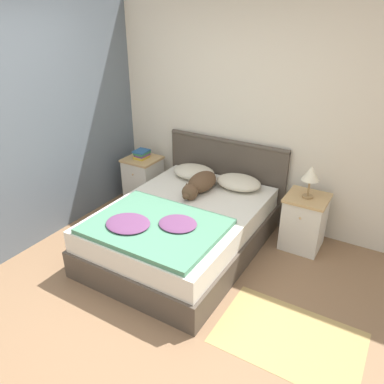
{
  "coord_description": "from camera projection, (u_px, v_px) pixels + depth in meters",
  "views": [
    {
      "loc": [
        1.71,
        -1.79,
        2.36
      ],
      "look_at": [
        -0.11,
        1.25,
        0.61
      ],
      "focal_mm": 35.0,
      "sensor_mm": 36.0,
      "label": 1
    }
  ],
  "objects": [
    {
      "name": "quilt",
      "position": [
        155.0,
        226.0,
        3.48
      ],
      "size": [
        1.22,
        0.94,
        0.08
      ],
      "color": "#4C8466",
      "rests_on": "bed"
    },
    {
      "name": "nightstand_left",
      "position": [
        143.0,
        179.0,
        4.99
      ],
      "size": [
        0.43,
        0.43,
        0.6
      ],
      "color": "silver",
      "rests_on": "ground_plane"
    },
    {
      "name": "dog",
      "position": [
        200.0,
        184.0,
        4.15
      ],
      "size": [
        0.26,
        0.68,
        0.21
      ],
      "color": "brown",
      "rests_on": "bed"
    },
    {
      "name": "nightstand_right",
      "position": [
        304.0,
        222.0,
        4.0
      ],
      "size": [
        0.43,
        0.43,
        0.6
      ],
      "color": "silver",
      "rests_on": "ground_plane"
    },
    {
      "name": "pillow_right",
      "position": [
        239.0,
        182.0,
        4.24
      ],
      "size": [
        0.52,
        0.39,
        0.14
      ],
      "color": "beige",
      "rests_on": "bed"
    },
    {
      "name": "table_lamp",
      "position": [
        311.0,
        175.0,
        3.75
      ],
      "size": [
        0.18,
        0.18,
        0.35
      ],
      "color": "#9E7A4C",
      "rests_on": "nightstand_right"
    },
    {
      "name": "pillow_left",
      "position": [
        194.0,
        172.0,
        4.52
      ],
      "size": [
        0.52,
        0.39,
        0.14
      ],
      "color": "beige",
      "rests_on": "bed"
    },
    {
      "name": "wall_side_left",
      "position": [
        69.0,
        116.0,
        4.19
      ],
      "size": [
        0.06,
        3.1,
        2.55
      ],
      "color": "slate",
      "rests_on": "ground_plane"
    },
    {
      "name": "rug",
      "position": [
        289.0,
        338.0,
        2.98
      ],
      "size": [
        1.12,
        0.76,
        0.0
      ],
      "color": "tan",
      "rests_on": "ground_plane"
    },
    {
      "name": "wall_back",
      "position": [
        239.0,
        113.0,
        4.28
      ],
      "size": [
        9.0,
        0.06,
        2.55
      ],
      "color": "beige",
      "rests_on": "ground_plane"
    },
    {
      "name": "headboard",
      "position": [
        225.0,
        175.0,
        4.62
      ],
      "size": [
        1.53,
        0.06,
        0.97
      ],
      "color": "#4C4238",
      "rests_on": "ground_plane"
    },
    {
      "name": "bed",
      "position": [
        183.0,
        229.0,
        3.96
      ],
      "size": [
        1.45,
        1.96,
        0.51
      ],
      "color": "#4C4238",
      "rests_on": "ground_plane"
    },
    {
      "name": "ground_plane",
      "position": [
        128.0,
        314.0,
        3.21
      ],
      "size": [
        16.0,
        16.0,
        0.0
      ],
      "primitive_type": "plane",
      "color": "#896647"
    },
    {
      "name": "book_stack",
      "position": [
        142.0,
        154.0,
        4.84
      ],
      "size": [
        0.18,
        0.21,
        0.1
      ],
      "color": "gold",
      "rests_on": "nightstand_left"
    }
  ]
}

